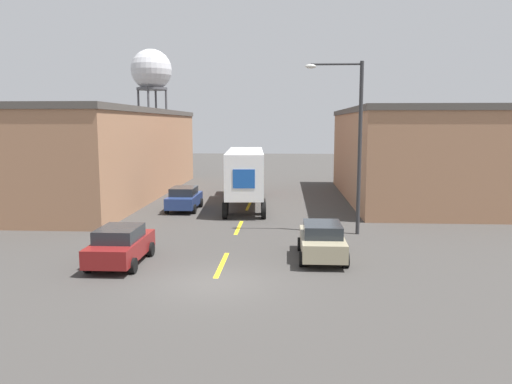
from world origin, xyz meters
TOP-DOWN VIEW (x-y plane):
  - ground_plane at (0.00, 0.00)m, footprint 160.00×160.00m
  - road_centerline at (0.00, 9.84)m, footprint 0.20×18.63m
  - warehouse_left at (-12.13, 21.69)m, footprint 9.87×26.95m
  - warehouse_right at (13.21, 21.52)m, footprint 12.05×19.99m
  - semi_truck at (-0.26, 17.94)m, footprint 3.43×12.88m
  - parked_car_left_far at (-4.19, 15.28)m, footprint 2.01×4.15m
  - parked_car_right_near at (4.19, 3.58)m, footprint 2.01×4.15m
  - parked_car_left_near at (-4.19, 2.24)m, footprint 2.01×4.15m
  - water_tower at (-15.22, 48.88)m, footprint 5.36×5.36m
  - street_lamp at (6.09, 8.59)m, footprint 2.97×0.32m

SIDE VIEW (x-z plane):
  - ground_plane at x=0.00m, z-range 0.00..0.00m
  - road_centerline at x=0.00m, z-range 0.00..0.01m
  - parked_car_left_far at x=-4.19m, z-range 0.02..1.60m
  - parked_car_right_near at x=4.19m, z-range 0.02..1.60m
  - parked_car_left_near at x=-4.19m, z-range 0.02..1.60m
  - semi_truck at x=-0.26m, z-range 0.39..4.35m
  - warehouse_right at x=13.21m, z-range 0.01..6.95m
  - warehouse_left at x=-12.13m, z-range 0.01..6.96m
  - street_lamp at x=6.09m, z-range 0.70..9.63m
  - water_tower at x=-15.22m, z-range 4.86..20.39m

